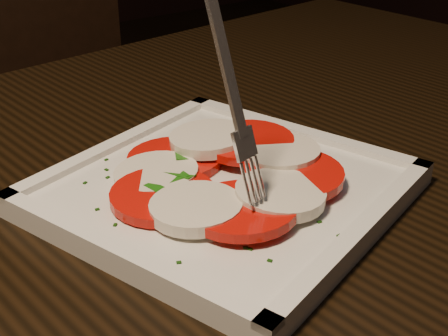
% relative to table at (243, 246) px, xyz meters
% --- Properties ---
extents(table, '(1.29, 0.94, 0.75)m').
position_rel_table_xyz_m(table, '(0.00, 0.00, 0.00)').
color(table, black).
rests_on(table, ground).
extents(chair, '(0.44, 0.44, 0.93)m').
position_rel_table_xyz_m(chair, '(0.09, 0.82, -0.12)').
color(chair, black).
rests_on(chair, ground).
extents(plate, '(0.34, 0.34, 0.01)m').
position_rel_table_xyz_m(plate, '(-0.06, -0.05, 0.11)').
color(plate, silver).
rests_on(plate, table).
extents(caprese_salad, '(0.22, 0.22, 0.03)m').
position_rel_table_xyz_m(caprese_salad, '(-0.06, -0.05, 0.12)').
color(caprese_salad, '#C10804').
rests_on(caprese_salad, plate).
extents(fork, '(0.04, 0.06, 0.18)m').
position_rel_table_xyz_m(fork, '(-0.08, -0.08, 0.22)').
color(fork, white).
rests_on(fork, caprese_salad).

